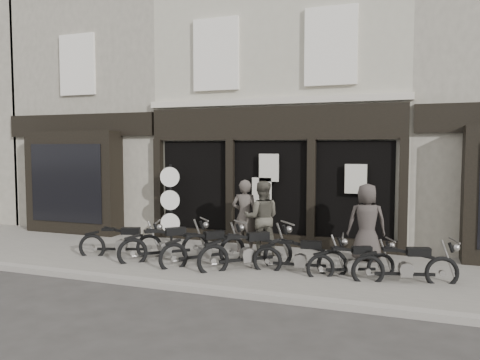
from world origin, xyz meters
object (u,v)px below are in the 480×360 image
(motorcycle_5, at_px, (352,265))
(man_right, at_px, (367,222))
(motorcycle_1, at_px, (166,247))
(man_left, at_px, (245,216))
(motorcycle_0, at_px, (122,245))
(motorcycle_2, at_px, (205,251))
(advert_sign_post, at_px, (171,206))
(man_centre, at_px, (262,218))
(motorcycle_3, at_px, (248,254))
(motorcycle_4, at_px, (301,260))
(motorcycle_6, at_px, (406,269))

(motorcycle_5, distance_m, man_right, 1.61)
(motorcycle_1, xyz_separation_m, man_left, (1.49, 1.45, 0.63))
(motorcycle_0, relative_size, motorcycle_2, 1.13)
(motorcycle_2, xyz_separation_m, advert_sign_post, (-1.95, 1.98, 0.72))
(motorcycle_1, distance_m, advert_sign_post, 2.27)
(motorcycle_2, bearing_deg, man_left, 23.43)
(motorcycle_5, relative_size, man_centre, 0.95)
(motorcycle_3, relative_size, motorcycle_4, 0.91)
(motorcycle_0, distance_m, motorcycle_1, 1.22)
(man_right, bearing_deg, motorcycle_3, 20.09)
(motorcycle_2, bearing_deg, advert_sign_post, 85.23)
(motorcycle_3, xyz_separation_m, motorcycle_5, (2.25, 0.14, -0.08))
(man_left, relative_size, advert_sign_post, 0.80)
(motorcycle_0, height_order, motorcycle_5, motorcycle_0)
(man_centre, bearing_deg, motorcycle_0, 6.84)
(motorcycle_0, xyz_separation_m, man_left, (2.71, 1.47, 0.65))
(motorcycle_5, bearing_deg, motorcycle_1, 157.09)
(motorcycle_0, distance_m, motorcycle_3, 3.30)
(advert_sign_post, bearing_deg, motorcycle_2, -57.15)
(man_left, bearing_deg, motorcycle_4, 135.99)
(advert_sign_post, bearing_deg, man_centre, -23.63)
(motorcycle_6, bearing_deg, motorcycle_3, 165.88)
(motorcycle_5, relative_size, motorcycle_6, 0.86)
(motorcycle_1, height_order, motorcycle_6, motorcycle_1)
(motorcycle_3, distance_m, man_centre, 1.53)
(motorcycle_1, distance_m, man_left, 2.17)
(motorcycle_1, height_order, man_left, man_left)
(motorcycle_4, relative_size, man_right, 1.11)
(motorcycle_1, bearing_deg, motorcycle_2, -43.95)
(motorcycle_0, height_order, man_right, man_right)
(motorcycle_1, xyz_separation_m, motorcycle_6, (5.41, -0.04, -0.03))
(motorcycle_0, distance_m, motorcycle_6, 6.62)
(motorcycle_1, height_order, man_right, man_right)
(motorcycle_6, relative_size, man_centre, 1.11)
(motorcycle_3, height_order, man_right, man_right)
(motorcycle_5, bearing_deg, motorcycle_6, -30.02)
(advert_sign_post, bearing_deg, motorcycle_4, -36.57)
(motorcycle_4, height_order, motorcycle_6, motorcycle_6)
(motorcycle_4, distance_m, motorcycle_6, 2.14)
(motorcycle_5, bearing_deg, motorcycle_2, 157.96)
(motorcycle_3, xyz_separation_m, advert_sign_post, (-3.01, 2.01, 0.69))
(motorcycle_4, xyz_separation_m, man_left, (-1.78, 1.44, 0.66))
(motorcycle_6, height_order, man_left, man_left)
(motorcycle_1, relative_size, man_centre, 0.98)
(motorcycle_1, xyz_separation_m, motorcycle_2, (1.03, -0.03, -0.01))
(motorcycle_2, bearing_deg, man_right, -25.19)
(motorcycle_3, height_order, man_left, man_left)
(motorcycle_0, distance_m, man_left, 3.15)
(motorcycle_0, xyz_separation_m, motorcycle_6, (6.62, -0.01, -0.00))
(motorcycle_4, height_order, advert_sign_post, advert_sign_post)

